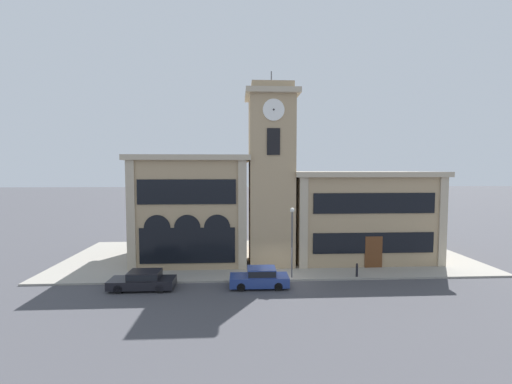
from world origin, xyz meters
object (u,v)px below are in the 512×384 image
street_lamp (292,232)px  bollard (357,270)px  parked_car_mid (260,277)px  parked_car_near (143,280)px

street_lamp → bollard: size_ratio=5.14×
street_lamp → bollard: bearing=-0.8°
parked_car_mid → street_lamp: (2.60, 1.66, 3.02)m
street_lamp → bollard: 6.00m
street_lamp → bollard: street_lamp is taller
parked_car_mid → street_lamp: street_lamp is taller
parked_car_near → bollard: 16.16m
parked_car_near → parked_car_mid: 8.35m
parked_car_near → bollard: bearing=-173.8°
parked_car_mid → parked_car_near: bearing=0.6°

